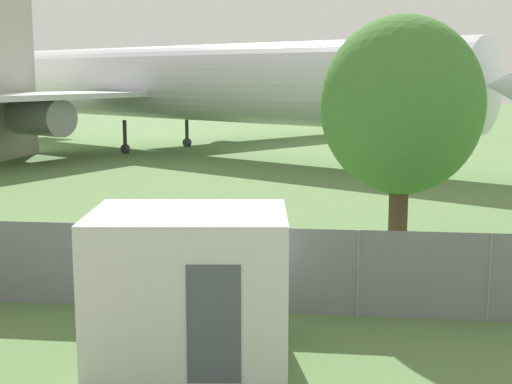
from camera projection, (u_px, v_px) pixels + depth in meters
name	position (u px, v px, depth m)	size (l,w,h in m)	color
perimeter_fence	(111.00, 265.00, 14.80)	(56.07, 0.07, 1.77)	gray
airplane	(172.00, 84.00, 44.70)	(44.15, 36.49, 13.42)	silver
portable_cabin	(189.00, 285.00, 12.12)	(3.54, 2.78, 2.54)	silver
tree_near_hangar	(402.00, 106.00, 17.28)	(3.95, 3.95, 6.25)	#4C3823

